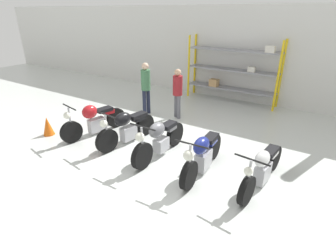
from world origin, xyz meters
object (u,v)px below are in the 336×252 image
motorcycle_black (127,127)px  motorcycle_blue (203,154)px  shelving_rack (232,70)px  motorcycle_grey (159,139)px  person_browsing (178,90)px  person_near_rack (146,84)px  traffic_cone (48,126)px  motorcycle_red (94,120)px  motorcycle_white (263,168)px

motorcycle_black → motorcycle_blue: size_ratio=0.98×
shelving_rack → motorcycle_blue: shelving_rack is taller
motorcycle_grey → motorcycle_blue: 1.22m
motorcycle_black → person_browsing: (0.19, 2.38, 0.50)m
motorcycle_blue → motorcycle_grey: bearing=-96.3°
motorcycle_black → person_near_rack: bearing=-148.1°
person_near_rack → traffic_cone: bearing=78.4°
motorcycle_red → motorcycle_blue: size_ratio=1.02×
shelving_rack → motorcycle_white: shelving_rack is taller
motorcycle_white → traffic_cone: (-5.93, -0.89, -0.14)m
motorcycle_blue → motorcycle_red: bearing=-94.3°
motorcycle_grey → motorcycle_white: bearing=94.7°
motorcycle_red → person_near_rack: person_near_rack is taller
motorcycle_blue → person_near_rack: person_near_rack is taller
motorcycle_red → traffic_cone: bearing=-45.1°
motorcycle_blue → motorcycle_white: size_ratio=0.96×
shelving_rack → motorcycle_black: (-1.08, -5.06, -0.78)m
motorcycle_white → person_near_rack: 5.03m
motorcycle_black → motorcycle_blue: motorcycle_black is taller
motorcycle_grey → motorcycle_blue: motorcycle_grey is taller
traffic_cone → motorcycle_grey: bearing=11.9°
motorcycle_red → motorcycle_black: size_ratio=1.05×
shelving_rack → person_browsing: shelving_rack is taller
motorcycle_grey → motorcycle_blue: size_ratio=1.01×
motorcycle_white → person_browsing: (-3.42, 2.33, 0.57)m
shelving_rack → traffic_cone: bearing=-120.0°
motorcycle_blue → person_near_rack: 4.05m
motorcycle_red → motorcycle_blue: bearing=99.8°
motorcycle_black → person_near_rack: size_ratio=1.11×
motorcycle_grey → traffic_cone: bearing=-77.0°
person_near_rack → motorcycle_grey: bearing=146.6°
motorcycle_blue → motorcycle_black: bearing=-97.0°
motorcycle_grey → traffic_cone: 3.55m
motorcycle_red → motorcycle_black: 1.17m
shelving_rack → motorcycle_red: 5.66m
motorcycle_blue → traffic_cone: bearing=-84.6°
motorcycle_black → motorcycle_grey: size_ratio=0.97×
traffic_cone → motorcycle_white: bearing=8.5°
motorcycle_blue → person_browsing: size_ratio=1.22×
motorcycle_red → motorcycle_black: bearing=105.4°
person_near_rack → motorcycle_blue: bearing=158.7°
motorcycle_white → traffic_cone: bearing=-75.0°
motorcycle_blue → person_near_rack: (-3.28, 2.31, 0.61)m
person_near_rack → motorcycle_white: bearing=169.2°
motorcycle_blue → person_near_rack: bearing=-127.7°
motorcycle_black → traffic_cone: 2.47m
motorcycle_red → person_near_rack: size_ratio=1.16×
motorcycle_red → motorcycle_blue: 3.53m
motorcycle_blue → motorcycle_white: motorcycle_blue is taller
motorcycle_red → person_browsing: (1.36, 2.46, 0.51)m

